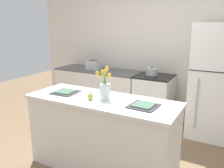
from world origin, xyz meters
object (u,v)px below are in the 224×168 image
flower_vase (105,88)px  pear_figurine (90,96)px  toaster (93,65)px  refrigerator (215,82)px  stove_range (154,100)px  plate_setting_left (66,92)px  plate_setting_right (144,106)px  cooking_pot (152,72)px

flower_vase → pear_figurine: size_ratio=3.43×
flower_vase → toaster: flower_vase is taller
refrigerator → toaster: bearing=-179.6°
pear_figurine → toaster: size_ratio=0.40×
stove_range → plate_setting_left: 1.79m
stove_range → plate_setting_right: bearing=-75.3°
refrigerator → cooking_pot: 1.03m
stove_range → toaster: size_ratio=3.15×
stove_range → refrigerator: size_ratio=0.50×
plate_setting_left → plate_setting_right: 1.05m
pear_figurine → toaster: bearing=122.2°
plate_setting_right → cooking_pot: cooking_pot is taller
flower_vase → plate_setting_right: flower_vase is taller
toaster → refrigerator: bearing=0.4°
pear_figurine → plate_setting_left: 0.44m
pear_figurine → plate_setting_right: pear_figurine is taller
plate_setting_left → toaster: size_ratio=1.09×
stove_range → cooking_pot: (-0.07, 0.04, 0.50)m
flower_vase → plate_setting_right: (0.47, -0.01, -0.12)m
stove_range → plate_setting_left: bearing=-111.2°
stove_range → flower_vase: bearing=-91.8°
plate_setting_left → refrigerator: bearing=45.7°
stove_range → refrigerator: (0.95, 0.00, 0.45)m
stove_range → pear_figurine: (-0.19, -1.70, 0.51)m
stove_range → pear_figurine: bearing=-96.4°
flower_vase → plate_setting_right: 0.49m
refrigerator → toaster: refrigerator is taller
flower_vase → cooking_pot: bearing=90.8°
refrigerator → plate_setting_right: bearing=-108.1°
plate_setting_right → toaster: toaster is taller
plate_setting_right → plate_setting_left: bearing=180.0°
plate_setting_left → toaster: 1.72m
pear_figurine → plate_setting_right: size_ratio=0.36×
stove_range → toaster: toaster is taller
plate_setting_right → cooking_pot: 1.72m
flower_vase → pear_figurine: flower_vase is taller
pear_figurine → plate_setting_left: bearing=168.8°
flower_vase → toaster: bearing=127.1°
refrigerator → cooking_pot: (-1.02, 0.04, 0.05)m
cooking_pot → plate_setting_right: bearing=-73.2°
flower_vase → cooking_pot: (-0.02, 1.64, -0.10)m
stove_range → plate_setting_right: plate_setting_right is taller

